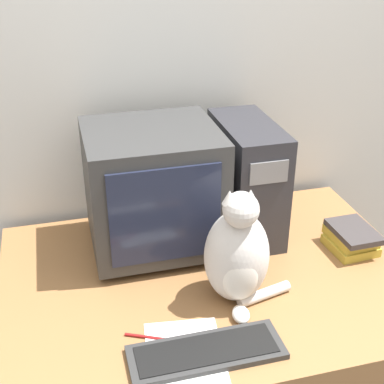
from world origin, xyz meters
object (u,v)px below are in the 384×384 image
(keyboard, at_px, (206,352))
(book_stack, at_px, (351,238))
(cat, at_px, (238,255))
(computer_tower, at_px, (246,179))
(crt_monitor, at_px, (153,189))
(pen, at_px, (147,337))

(keyboard, bearing_deg, book_stack, 29.75)
(cat, bearing_deg, computer_tower, 76.28)
(keyboard, relative_size, book_stack, 2.20)
(crt_monitor, relative_size, keyboard, 1.04)
(pen, bearing_deg, crt_monitor, 75.96)
(keyboard, distance_m, cat, 0.30)
(keyboard, bearing_deg, crt_monitor, 92.67)
(crt_monitor, height_order, cat, crt_monitor)
(computer_tower, relative_size, book_stack, 2.19)
(crt_monitor, distance_m, cat, 0.41)
(crt_monitor, xyz_separation_m, keyboard, (0.03, -0.57, -0.22))
(computer_tower, height_order, keyboard, computer_tower)
(cat, relative_size, book_stack, 2.03)
(crt_monitor, bearing_deg, book_stack, -16.99)
(crt_monitor, distance_m, keyboard, 0.61)
(cat, height_order, book_stack, cat)
(crt_monitor, bearing_deg, pen, -104.04)
(cat, bearing_deg, keyboard, -117.22)
(pen, bearing_deg, book_stack, 18.50)
(keyboard, xyz_separation_m, book_stack, (0.65, 0.37, 0.03))
(computer_tower, relative_size, cat, 1.08)
(keyboard, bearing_deg, pen, 144.05)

